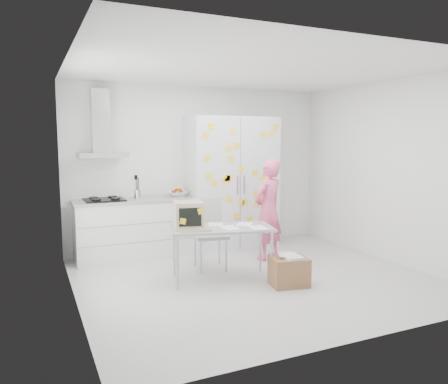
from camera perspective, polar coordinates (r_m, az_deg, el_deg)
name	(u,v)px	position (r m, az deg, el deg)	size (l,w,h in m)	color
floor	(255,279)	(5.92, 4.03, -11.24)	(4.50, 4.00, 0.02)	silver
walls	(232,173)	(6.28, 1.02, 2.51)	(4.52, 4.01, 2.70)	white
ceiling	(257,69)	(5.69, 4.27, 15.67)	(4.50, 4.00, 0.02)	white
counter_run	(135,227)	(6.94, -11.53, -4.53)	(1.84, 0.63, 1.28)	white
range_hood	(101,131)	(6.86, -15.80, 7.71)	(0.70, 0.48, 1.01)	silver
tall_cabinet	(232,183)	(7.36, 1.01, 1.20)	(1.50, 0.68, 2.20)	silver
person	(268,210)	(6.67, 5.79, -2.30)	(0.56, 0.37, 1.54)	#F15D8A
desk	(201,221)	(5.62, -3.05, -3.79)	(1.42, 0.94, 1.04)	#9CA2A6
chair	(209,229)	(6.24, -1.98, -4.86)	(0.51, 0.51, 0.99)	#AFAEAC
cardboard_box	(289,271)	(5.63, 8.49, -10.16)	(0.51, 0.44, 0.39)	#8F623E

